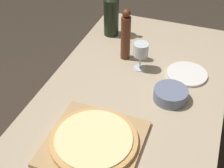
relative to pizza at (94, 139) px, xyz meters
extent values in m
cube|color=tan|center=(0.05, 0.28, -0.04)|extent=(0.83, 1.64, 0.03)
cylinder|color=brown|center=(-0.31, 1.04, -0.43)|extent=(0.06, 0.06, 0.75)
cylinder|color=brown|center=(0.40, 1.04, -0.43)|extent=(0.06, 0.06, 0.75)
cube|color=tan|center=(0.00, 0.00, -0.02)|extent=(0.37, 0.36, 0.02)
cylinder|color=tan|center=(0.00, 0.00, 0.00)|extent=(0.34, 0.34, 0.02)
cylinder|color=beige|center=(0.00, 0.00, 0.01)|extent=(0.30, 0.30, 0.01)
cylinder|color=black|center=(-0.23, 0.82, 0.08)|extent=(0.09, 0.09, 0.22)
cylinder|color=#5B2D19|center=(-0.08, 0.61, 0.09)|extent=(0.05, 0.05, 0.24)
sphere|color=#5B2D19|center=(-0.08, 0.61, 0.23)|extent=(0.04, 0.04, 0.04)
cylinder|color=silver|center=(0.03, 0.55, -0.03)|extent=(0.06, 0.06, 0.00)
cylinder|color=silver|center=(0.03, 0.55, 0.01)|extent=(0.01, 0.01, 0.08)
cylinder|color=silver|center=(0.03, 0.55, 0.09)|extent=(0.08, 0.08, 0.07)
cylinder|color=slate|center=(0.22, 0.37, 0.00)|extent=(0.16, 0.16, 0.06)
cylinder|color=white|center=(0.26, 0.57, -0.02)|extent=(0.20, 0.20, 0.01)
camera|label=1|loc=(0.34, -0.72, 0.93)|focal=50.00mm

